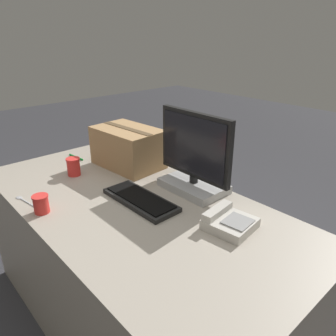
# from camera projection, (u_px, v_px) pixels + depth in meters

# --- Properties ---
(ground_plane) EXTENTS (12.00, 12.00, 0.00)m
(ground_plane) POSITION_uv_depth(u_px,v_px,m) (138.00, 316.00, 1.88)
(ground_plane) COLOR #38383D
(office_desk) EXTENTS (1.80, 0.90, 0.75)m
(office_desk) POSITION_uv_depth(u_px,v_px,m) (135.00, 264.00, 1.74)
(office_desk) COLOR #A89E8E
(office_desk) RESTS_ON ground_plane
(monitor) EXTENTS (0.45, 0.22, 0.41)m
(monitor) POSITION_uv_depth(u_px,v_px,m) (194.00, 161.00, 1.65)
(monitor) COLOR #B7B7B7
(monitor) RESTS_ON office_desk
(keyboard) EXTENTS (0.41, 0.17, 0.03)m
(keyboard) POSITION_uv_depth(u_px,v_px,m) (140.00, 199.00, 1.58)
(keyboard) COLOR black
(keyboard) RESTS_ON office_desk
(desk_phone) EXTENTS (0.21, 0.21, 0.07)m
(desk_phone) POSITION_uv_depth(u_px,v_px,m) (229.00, 222.00, 1.38)
(desk_phone) COLOR beige
(desk_phone) RESTS_ON office_desk
(paper_cup_left) EXTENTS (0.08, 0.08, 0.10)m
(paper_cup_left) POSITION_uv_depth(u_px,v_px,m) (74.00, 167.00, 1.86)
(paper_cup_left) COLOR red
(paper_cup_left) RESTS_ON office_desk
(paper_cup_right) EXTENTS (0.07, 0.07, 0.09)m
(paper_cup_right) POSITION_uv_depth(u_px,v_px,m) (41.00, 204.00, 1.48)
(paper_cup_right) COLOR red
(paper_cup_right) RESTS_ON office_desk
(spoon) EXTENTS (0.17, 0.04, 0.00)m
(spoon) POSITION_uv_depth(u_px,v_px,m) (23.00, 200.00, 1.61)
(spoon) COLOR #B2B2B7
(spoon) RESTS_ON office_desk
(cardboard_box) EXTENTS (0.43, 0.30, 0.24)m
(cardboard_box) POSITION_uv_depth(u_px,v_px,m) (128.00, 147.00, 1.97)
(cardboard_box) COLOR tan
(cardboard_box) RESTS_ON office_desk
(pen_marker) EXTENTS (0.15, 0.03, 0.01)m
(pen_marker) POSITION_uv_depth(u_px,v_px,m) (76.00, 157.00, 2.13)
(pen_marker) COLOR #198C33
(pen_marker) RESTS_ON office_desk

